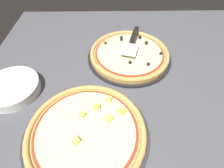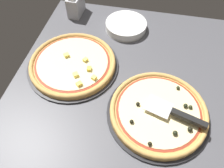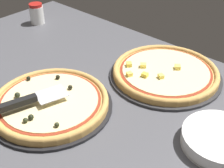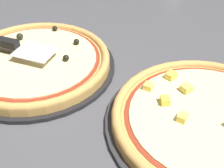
# 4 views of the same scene
# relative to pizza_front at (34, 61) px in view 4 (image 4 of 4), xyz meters

# --- Properties ---
(ground_plane) EXTENTS (1.46, 1.14, 0.04)m
(ground_plane) POSITION_rel_pizza_front_xyz_m (-0.05, 0.08, -0.04)
(ground_plane) COLOR #4C4C51
(pizza_pan_front) EXTENTS (0.40, 0.40, 0.01)m
(pizza_pan_front) POSITION_rel_pizza_front_xyz_m (0.00, 0.00, -0.02)
(pizza_pan_front) COLOR black
(pizza_pan_front) RESTS_ON ground_plane
(pizza_front) EXTENTS (0.38, 0.38, 0.04)m
(pizza_front) POSITION_rel_pizza_front_xyz_m (0.00, 0.00, 0.00)
(pizza_front) COLOR tan
(pizza_front) RESTS_ON pizza_pan_front
(pizza_pan_back) EXTENTS (0.42, 0.42, 0.01)m
(pizza_pan_back) POSITION_rel_pizza_front_xyz_m (0.18, 0.40, -0.02)
(pizza_pan_back) COLOR #2D2D30
(pizza_pan_back) RESTS_ON ground_plane
(pizza_back) EXTENTS (0.39, 0.39, 0.03)m
(pizza_back) POSITION_rel_pizza_front_xyz_m (0.17, 0.40, -0.00)
(pizza_back) COLOR tan
(pizza_back) RESTS_ON pizza_pan_back
(serving_spatula) EXTENTS (0.11, 0.23, 0.02)m
(serving_spatula) POSITION_rel_pizza_front_xyz_m (-0.02, -0.08, 0.03)
(serving_spatula) COLOR silver
(serving_spatula) RESTS_ON pizza_front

